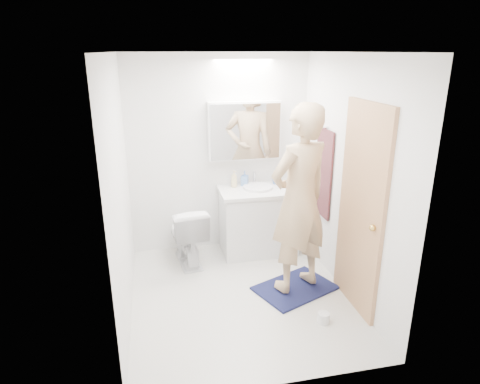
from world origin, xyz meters
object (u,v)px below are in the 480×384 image
object	(u,v)px
vanity_cabinet	(258,222)
soap_bottle_b	(245,178)
soap_bottle_a	(234,179)
toothbrush_cup	(275,181)
medicine_cabinet	(244,131)
person	(299,200)
toilet_paper_roll	(323,318)
toilet	(187,234)

from	to	relation	value
vanity_cabinet	soap_bottle_b	world-z (taller)	soap_bottle_b
soap_bottle_a	toothbrush_cup	world-z (taller)	soap_bottle_a
vanity_cabinet	soap_bottle_b	xyz separation A→B (m)	(-0.13, 0.18, 0.52)
soap_bottle_b	medicine_cabinet	bearing A→B (deg)	89.92
person	toilet_paper_roll	distance (m)	1.13
soap_bottle_a	soap_bottle_b	world-z (taller)	soap_bottle_a
vanity_cabinet	medicine_cabinet	size ratio (longest dim) A/B	1.02
toilet	toothbrush_cup	world-z (taller)	toothbrush_cup
medicine_cabinet	toilet_paper_roll	distance (m)	2.32
soap_bottle_b	toothbrush_cup	size ratio (longest dim) A/B	2.10
toilet	person	distance (m)	1.51
soap_bottle_a	soap_bottle_b	distance (m)	0.14
medicine_cabinet	soap_bottle_a	bearing A→B (deg)	-156.70
toilet	soap_bottle_b	bearing A→B (deg)	-166.26
toilet	toilet_paper_roll	size ratio (longest dim) A/B	6.55
soap_bottle_a	person	bearing A→B (deg)	-68.66
soap_bottle_b	toothbrush_cup	xyz separation A→B (m)	(0.39, -0.02, -0.05)
toilet	soap_bottle_a	size ratio (longest dim) A/B	3.52
toilet	soap_bottle_a	xyz separation A→B (m)	(0.62, 0.27, 0.56)
person	soap_bottle_a	bearing A→B (deg)	-91.60
vanity_cabinet	toilet	xyz separation A→B (m)	(-0.90, -0.11, -0.03)
soap_bottle_a	toilet_paper_roll	size ratio (longest dim) A/B	1.86
toilet_paper_roll	toothbrush_cup	bearing A→B (deg)	89.13
person	soap_bottle_a	world-z (taller)	person
toilet	toilet_paper_roll	bearing A→B (deg)	120.37
medicine_cabinet	soap_bottle_b	xyz separation A→B (m)	(-0.00, -0.03, -0.59)
person	soap_bottle_b	distance (m)	1.19
medicine_cabinet	soap_bottle_a	distance (m)	0.60
soap_bottle_a	vanity_cabinet	bearing A→B (deg)	-28.76
soap_bottle_a	toilet	bearing A→B (deg)	-156.94
person	toilet	bearing A→B (deg)	-61.75
soap_bottle_b	toilet_paper_roll	distance (m)	1.98
toilet	soap_bottle_a	distance (m)	0.88
medicine_cabinet	toilet_paper_roll	world-z (taller)	medicine_cabinet
medicine_cabinet	soap_bottle_b	world-z (taller)	medicine_cabinet
soap_bottle_a	soap_bottle_b	bearing A→B (deg)	12.16
medicine_cabinet	toothbrush_cup	xyz separation A→B (m)	(0.39, -0.05, -0.64)
person	medicine_cabinet	bearing A→B (deg)	-98.78
toilet	person	bearing A→B (deg)	133.77
toilet_paper_roll	toilet	bearing A→B (deg)	127.80
person	soap_bottle_b	xyz separation A→B (m)	(-0.30, 1.15, -0.10)
medicine_cabinet	toilet	distance (m)	1.41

